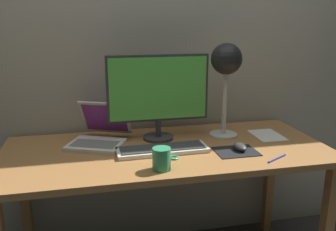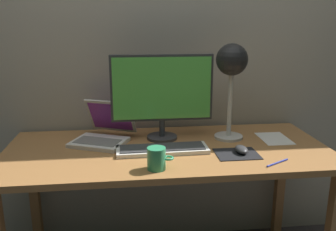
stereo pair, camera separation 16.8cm
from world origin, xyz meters
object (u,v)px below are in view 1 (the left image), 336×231
at_px(monitor, 158,92).
at_px(desk_lamp, 226,66).
at_px(laptop, 100,132).
at_px(mouse, 240,147).
at_px(coffee_mug, 162,159).
at_px(pen, 277,158).
at_px(keyboard_main, 162,149).

height_order(monitor, desk_lamp, desk_lamp).
bearing_deg(laptop, mouse, -22.58).
distance_m(monitor, desk_lamp, 0.38).
distance_m(coffee_mug, pen, 0.54).
bearing_deg(monitor, coffee_mug, -98.92).
bearing_deg(coffee_mug, desk_lamp, 41.24).
bearing_deg(monitor, keyboard_main, -95.39).
bearing_deg(coffee_mug, laptop, 120.31).
xyz_separation_m(monitor, pen, (0.47, -0.40, -0.25)).
relative_size(coffee_mug, pen, 0.82).
relative_size(laptop, pen, 2.68).
xyz_separation_m(monitor, laptop, (-0.30, 0.01, -0.20)).
relative_size(keyboard_main, mouse, 4.62).
relative_size(desk_lamp, coffee_mug, 4.39).
height_order(laptop, desk_lamp, desk_lamp).
relative_size(desk_lamp, pen, 3.58).
height_order(desk_lamp, coffee_mug, desk_lamp).
height_order(coffee_mug, pen, coffee_mug).
distance_m(laptop, desk_lamp, 0.73).
bearing_deg(keyboard_main, pen, -22.81).
height_order(keyboard_main, pen, keyboard_main).
bearing_deg(desk_lamp, laptop, 176.17).
height_order(desk_lamp, mouse, desk_lamp).
relative_size(laptop, desk_lamp, 0.75).
bearing_deg(desk_lamp, mouse, -90.58).
bearing_deg(pen, monitor, 139.80).
relative_size(monitor, laptop, 1.41).
distance_m(keyboard_main, desk_lamp, 0.55).
distance_m(keyboard_main, laptop, 0.35).
relative_size(keyboard_main, desk_lamp, 0.89).
xyz_separation_m(keyboard_main, mouse, (0.37, -0.07, 0.01)).
distance_m(laptop, coffee_mug, 0.47).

